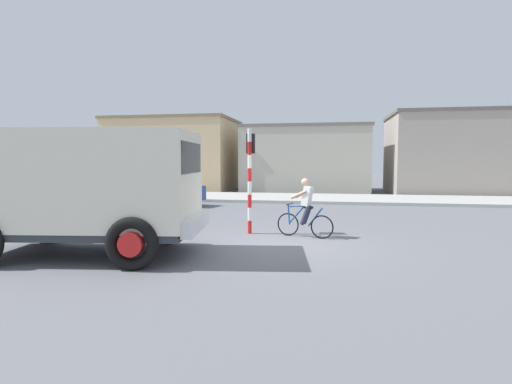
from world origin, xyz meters
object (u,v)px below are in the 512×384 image
object	(u,v)px
car_red_near	(163,189)
cyclist	(305,208)
truck_foreground	(83,185)
traffic_light_pole	(250,166)

from	to	relation	value
car_red_near	cyclist	bearing A→B (deg)	-43.56
truck_foreground	cyclist	world-z (taller)	truck_foreground
cyclist	car_red_near	xyz separation A→B (m)	(-7.43, 7.07, -0.05)
cyclist	traffic_light_pole	distance (m)	2.12
cyclist	car_red_near	distance (m)	10.26
cyclist	traffic_light_pole	world-z (taller)	traffic_light_pole
truck_foreground	traffic_light_pole	distance (m)	4.83
cyclist	car_red_near	bearing A→B (deg)	136.44
truck_foreground	car_red_near	xyz separation A→B (m)	(-2.43, 10.21, -0.85)
truck_foreground	traffic_light_pole	world-z (taller)	traffic_light_pole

